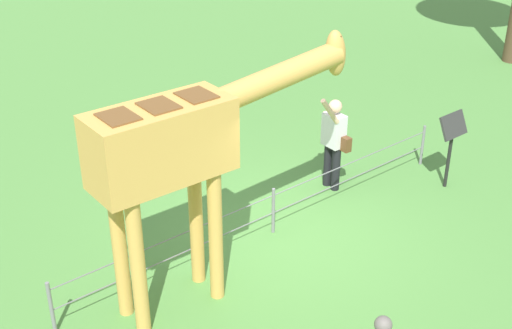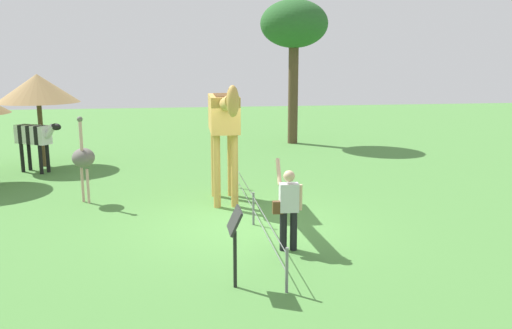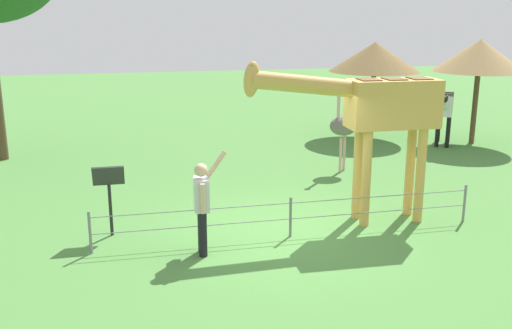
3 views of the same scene
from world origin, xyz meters
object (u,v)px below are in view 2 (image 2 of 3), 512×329
visitor (288,205)px  shade_hut_far (38,89)px  info_sign (235,231)px  zebra (35,137)px  tree_west (294,27)px  giraffe (224,120)px  ostrich (83,158)px

visitor → shade_hut_far: (-9.29, -6.65, 1.77)m
visitor → info_sign: (1.52, -1.20, 0.05)m
zebra → info_sign: (9.77, 5.40, -0.21)m
tree_west → info_sign: size_ratio=4.66×
giraffe → tree_west: (-9.52, 3.93, 2.85)m
visitor → ostrich: size_ratio=0.78×
visitor → ostrich: 6.08m
ostrich → tree_west: bearing=139.7°
zebra → ostrich: 4.63m
ostrich → info_sign: size_ratio=1.70×
zebra → tree_west: (-4.71, 9.65, 3.85)m
visitor → giraffe: bearing=-165.7°
giraffe → zebra: (-4.82, -5.73, -1.00)m
tree_west → info_sign: tree_west is taller
giraffe → tree_west: tree_west is taller
giraffe → info_sign: 5.11m
shade_hut_far → tree_west: tree_west is taller
visitor → zebra: visitor is taller
giraffe → shade_hut_far: (-5.85, -5.77, 0.51)m
giraffe → info_sign: size_ratio=2.83×
info_sign → zebra: bearing=-151.1°
zebra → ostrich: ostrich is taller
zebra → ostrich: (4.09, 2.18, 0.01)m
shade_hut_far → visitor: bearing=35.6°
giraffe → shade_hut_far: bearing=-135.4°
visitor → shade_hut_far: 11.56m
tree_west → visitor: bearing=-13.2°
giraffe → zebra: giraffe is taller
giraffe → shade_hut_far: size_ratio=1.18×
zebra → shade_hut_far: 1.83m
visitor → info_sign: bearing=-38.4°
zebra → info_sign: zebra is taller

